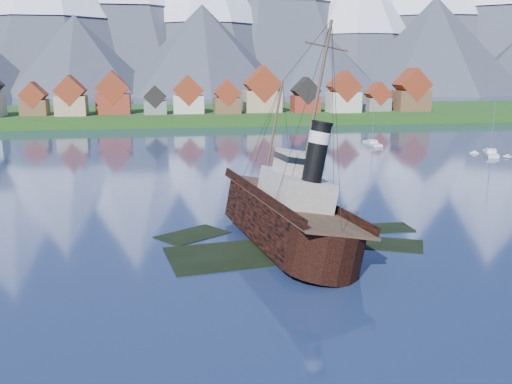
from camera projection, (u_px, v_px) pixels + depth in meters
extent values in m
plane|color=#1A284B|center=(276.00, 247.00, 63.60)|extent=(1400.00, 1400.00, 0.00)
cube|color=black|center=(253.00, 257.00, 61.26)|extent=(19.08, 11.42, 1.00)
cube|color=black|center=(319.00, 237.00, 68.50)|extent=(15.15, 9.76, 1.00)
cube|color=black|center=(278.00, 227.00, 72.65)|extent=(11.45, 9.06, 1.00)
cube|color=black|center=(382.00, 247.00, 64.65)|extent=(10.27, 8.34, 1.00)
cube|color=black|center=(193.00, 238.00, 68.02)|extent=(9.42, 8.68, 1.00)
cube|color=black|center=(386.00, 231.00, 70.90)|extent=(6.00, 4.00, 1.00)
cube|color=#1D4A15|center=(192.00, 117.00, 227.39)|extent=(600.00, 80.00, 3.20)
cube|color=#3F3D38|center=(198.00, 127.00, 190.77)|extent=(600.00, 2.50, 2.00)
cube|color=brown|center=(35.00, 107.00, 200.77)|extent=(9.00, 8.00, 5.50)
cube|color=maroon|center=(34.00, 95.00, 199.83)|extent=(9.16, 8.16, 9.16)
cube|color=tan|center=(71.00, 106.00, 199.83)|extent=(10.50, 9.00, 6.80)
cube|color=maroon|center=(70.00, 90.00, 198.70)|extent=(10.69, 9.18, 10.69)
cube|color=maroon|center=(114.00, 104.00, 207.82)|extent=(12.00, 8.50, 7.20)
cube|color=maroon|center=(113.00, 88.00, 206.59)|extent=(12.22, 8.67, 12.22)
cube|color=slate|center=(155.00, 107.00, 205.67)|extent=(8.00, 7.00, 4.80)
cube|color=black|center=(155.00, 97.00, 204.85)|extent=(8.15, 7.14, 8.15)
cube|color=beige|center=(188.00, 104.00, 210.32)|extent=(11.00, 9.50, 6.40)
cube|color=maroon|center=(188.00, 90.00, 209.21)|extent=(11.20, 9.69, 11.20)
cube|color=brown|center=(227.00, 105.00, 208.78)|extent=(9.50, 8.00, 5.80)
cube|color=maroon|center=(227.00, 93.00, 207.80)|extent=(9.67, 8.16, 9.67)
cube|color=tan|center=(262.00, 101.00, 215.62)|extent=(13.50, 10.00, 8.00)
cube|color=maroon|center=(262.00, 84.00, 214.24)|extent=(13.75, 10.20, 13.75)
cube|color=maroon|center=(305.00, 104.00, 215.50)|extent=(10.00, 8.50, 6.20)
cube|color=black|center=(306.00, 91.00, 214.45)|extent=(10.18, 8.67, 10.18)
cube|color=beige|center=(343.00, 102.00, 214.72)|extent=(11.50, 9.00, 7.50)
cube|color=maroon|center=(344.00, 86.00, 213.47)|extent=(11.71, 9.18, 11.71)
cube|color=slate|center=(377.00, 104.00, 221.25)|extent=(9.00, 7.50, 5.00)
cube|color=maroon|center=(378.00, 94.00, 220.37)|extent=(9.16, 7.65, 9.16)
cube|color=brown|center=(411.00, 101.00, 221.12)|extent=(12.50, 10.00, 7.80)
cube|color=maroon|center=(412.00, 85.00, 219.80)|extent=(12.73, 10.20, 12.73)
cone|color=#2D333D|center=(49.00, 1.00, 470.26)|extent=(180.00, 180.00, 150.00)
cone|color=#2D333D|center=(205.00, 9.00, 506.16)|extent=(170.00, 170.00, 145.00)
cone|color=#2D333D|center=(359.00, 22.00, 521.19)|extent=(150.00, 150.00, 125.00)
cone|color=#2D333D|center=(427.00, 1.00, 558.15)|extent=(200.00, 200.00, 170.00)
cone|color=#2D333D|center=(77.00, 57.00, 406.89)|extent=(120.00, 120.00, 58.00)
cone|color=#2D333D|center=(203.00, 51.00, 415.70)|extent=(136.00, 136.00, 66.00)
cone|color=#2D333D|center=(320.00, 63.00, 435.74)|extent=(110.00, 110.00, 50.00)
cone|color=#2D333D|center=(433.00, 46.00, 444.66)|extent=(150.00, 150.00, 75.00)
cube|color=black|center=(281.00, 221.00, 64.81)|extent=(7.66, 22.07, 4.60)
cone|color=black|center=(259.00, 194.00, 78.61)|extent=(7.66, 7.66, 7.66)
cylinder|color=black|center=(305.00, 251.00, 54.17)|extent=(7.66, 7.66, 4.60)
cube|color=#4C3826|center=(281.00, 201.00, 64.29)|extent=(7.51, 29.13, 0.27)
cube|color=black|center=(249.00, 198.00, 63.59)|extent=(0.22, 28.21, 0.99)
cube|color=black|center=(313.00, 195.00, 64.78)|extent=(0.22, 28.21, 0.99)
cube|color=#ADA89E|center=(284.00, 189.00, 62.36)|extent=(5.69, 9.31, 3.28)
cube|color=#ADA89E|center=(282.00, 162.00, 62.80)|extent=(3.94, 4.38, 2.41)
cylinder|color=black|center=(292.00, 152.00, 57.87)|extent=(2.08, 2.08, 6.13)
cylinder|color=silver|center=(292.00, 137.00, 57.54)|extent=(2.19, 2.19, 1.20)
cylinder|color=#473828|center=(267.00, 133.00, 71.30)|extent=(0.31, 0.31, 13.14)
cylinder|color=#473828|center=(287.00, 86.00, 58.91)|extent=(0.35, 0.35, 14.23)
cube|color=silver|center=(491.00, 155.00, 129.36)|extent=(5.56, 9.21, 1.28)
cube|color=silver|center=(491.00, 151.00, 129.15)|extent=(2.81, 3.10, 0.74)
cylinder|color=gray|center=(493.00, 128.00, 128.04)|extent=(0.15, 0.15, 11.06)
cube|color=silver|center=(372.00, 145.00, 146.81)|extent=(2.62, 9.37, 1.12)
cube|color=silver|center=(372.00, 141.00, 146.62)|extent=(2.13, 2.67, 0.65)
cylinder|color=gray|center=(373.00, 124.00, 145.66)|extent=(0.13, 0.13, 9.68)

